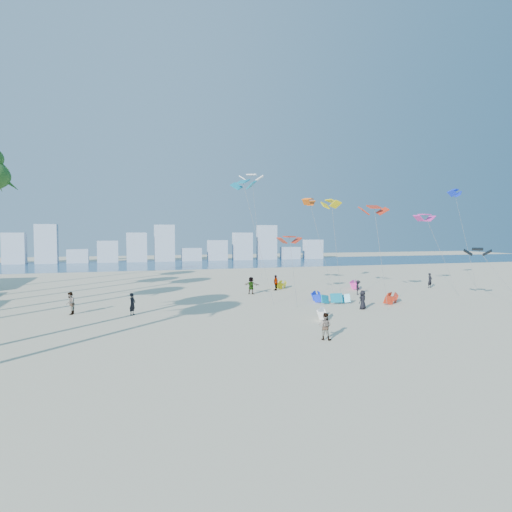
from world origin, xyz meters
name	(u,v)px	position (x,y,z in m)	size (l,w,h in m)	color
ground	(290,353)	(0.00, 0.00, 0.00)	(220.00, 220.00, 0.00)	beige
ocean	(163,264)	(0.00, 72.00, 0.01)	(220.00, 220.00, 0.00)	navy
kitesurfer_near	(132,304)	(-7.90, 14.33, 0.89)	(0.65, 0.43, 1.78)	black
kitesurfer_mid	(325,326)	(3.19, 2.19, 0.84)	(0.82, 0.64, 1.68)	gray
kitesurfers_far	(272,289)	(6.00, 20.06, 0.88)	(40.18, 15.12, 1.87)	black
grounded_kites	(337,294)	(11.99, 17.50, 0.44)	(13.51, 21.42, 0.93)	white
flying_kites	(335,200)	(14.17, 22.45, 10.27)	(30.32, 31.83, 15.14)	red
distant_skyline	(153,248)	(-1.19, 82.00, 3.09)	(85.00, 3.00, 8.40)	#9EADBF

